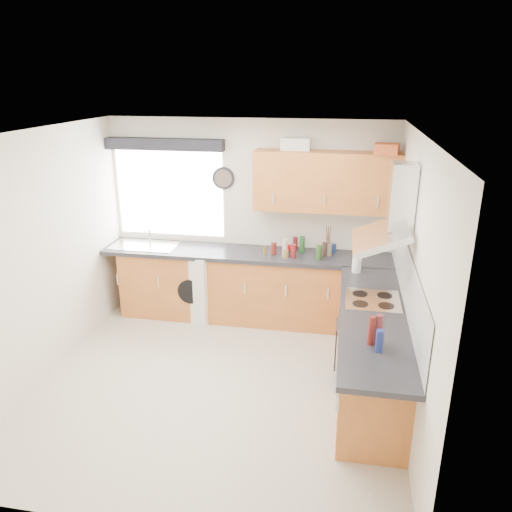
% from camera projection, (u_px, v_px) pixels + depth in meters
% --- Properties ---
extents(ground_plane, '(3.60, 3.60, 0.00)m').
position_uv_depth(ground_plane, '(217.00, 383.00, 5.12)').
color(ground_plane, beige).
extents(ceiling, '(3.60, 3.60, 0.02)m').
position_uv_depth(ceiling, '(210.00, 134.00, 4.27)').
color(ceiling, white).
rests_on(ceiling, wall_back).
extents(wall_back, '(3.60, 0.02, 2.50)m').
position_uv_depth(wall_back, '(250.00, 219.00, 6.36)').
color(wall_back, silver).
rests_on(wall_back, ground_plane).
extents(wall_front, '(3.60, 0.02, 2.50)m').
position_uv_depth(wall_front, '(138.00, 375.00, 3.03)').
color(wall_front, silver).
rests_on(wall_front, ground_plane).
extents(wall_left, '(0.02, 3.60, 2.50)m').
position_uv_depth(wall_left, '(40.00, 258.00, 4.99)').
color(wall_left, silver).
rests_on(wall_left, ground_plane).
extents(wall_right, '(0.02, 3.60, 2.50)m').
position_uv_depth(wall_right, '(412.00, 283.00, 4.39)').
color(wall_right, silver).
rests_on(wall_right, ground_plane).
extents(window, '(1.40, 0.02, 1.10)m').
position_uv_depth(window, '(170.00, 193.00, 6.43)').
color(window, white).
rests_on(window, wall_back).
extents(window_blind, '(1.50, 0.18, 0.14)m').
position_uv_depth(window_blind, '(164.00, 144.00, 6.13)').
color(window_blind, black).
rests_on(window_blind, wall_back).
extents(splashback, '(0.01, 3.00, 0.54)m').
position_uv_depth(splashback, '(406.00, 277.00, 4.70)').
color(splashback, white).
rests_on(splashback, wall_right).
extents(base_cab_back, '(3.00, 0.58, 0.86)m').
position_uv_depth(base_cab_back, '(238.00, 286.00, 6.39)').
color(base_cab_back, '#A95C27').
rests_on(base_cab_back, ground_plane).
extents(base_cab_corner, '(0.60, 0.60, 0.86)m').
position_uv_depth(base_cab_corner, '(366.00, 296.00, 6.11)').
color(base_cab_corner, '#A95C27').
rests_on(base_cab_corner, ground_plane).
extents(base_cab_right, '(0.58, 2.10, 0.86)m').
position_uv_depth(base_cab_right, '(370.00, 352.00, 4.86)').
color(base_cab_right, '#A95C27').
rests_on(base_cab_right, ground_plane).
extents(worktop_back, '(3.60, 0.62, 0.05)m').
position_uv_depth(worktop_back, '(245.00, 254.00, 6.21)').
color(worktop_back, black).
rests_on(worktop_back, base_cab_back).
extents(worktop_right, '(0.62, 2.42, 0.05)m').
position_uv_depth(worktop_right, '(374.00, 317.00, 4.57)').
color(worktop_right, black).
rests_on(worktop_right, base_cab_right).
extents(sink, '(0.84, 0.46, 0.10)m').
position_uv_depth(sink, '(144.00, 243.00, 6.41)').
color(sink, silver).
rests_on(sink, worktop_back).
extents(oven, '(0.56, 0.58, 0.85)m').
position_uv_depth(oven, '(369.00, 345.00, 5.00)').
color(oven, black).
rests_on(oven, ground_plane).
extents(hob_plate, '(0.52, 0.52, 0.01)m').
position_uv_depth(hob_plate, '(373.00, 300.00, 4.84)').
color(hob_plate, silver).
rests_on(hob_plate, worktop_right).
extents(extractor_hood, '(0.52, 0.78, 0.66)m').
position_uv_depth(extractor_hood, '(391.00, 216.00, 4.53)').
color(extractor_hood, silver).
rests_on(extractor_hood, wall_right).
extents(upper_cabinets, '(1.70, 0.35, 0.70)m').
position_uv_depth(upper_cabinets, '(326.00, 182.00, 5.86)').
color(upper_cabinets, '#A95C27').
rests_on(upper_cabinets, wall_back).
extents(washing_machine, '(0.74, 0.73, 0.88)m').
position_uv_depth(washing_machine, '(197.00, 282.00, 6.48)').
color(washing_machine, white).
rests_on(washing_machine, ground_plane).
extents(wall_clock, '(0.28, 0.04, 0.28)m').
position_uv_depth(wall_clock, '(223.00, 178.00, 6.20)').
color(wall_clock, black).
rests_on(wall_clock, wall_back).
extents(casserole, '(0.34, 0.25, 0.14)m').
position_uv_depth(casserole, '(296.00, 144.00, 5.86)').
color(casserole, white).
rests_on(casserole, upper_cabinets).
extents(storage_box, '(0.29, 0.26, 0.12)m').
position_uv_depth(storage_box, '(387.00, 149.00, 5.51)').
color(storage_box, '#CA5125').
rests_on(storage_box, upper_cabinets).
extents(utensil_pot, '(0.14, 0.14, 0.15)m').
position_uv_depth(utensil_pot, '(328.00, 249.00, 6.07)').
color(utensil_pot, '#776C57').
rests_on(utensil_pot, worktop_back).
extents(kitchen_roll, '(0.12, 0.12, 0.22)m').
position_uv_depth(kitchen_roll, '(357.00, 263.00, 5.52)').
color(kitchen_roll, white).
rests_on(kitchen_roll, worktop_right).
extents(tomato_cluster, '(0.15, 0.15, 0.06)m').
position_uv_depth(tomato_cluster, '(288.00, 248.00, 6.24)').
color(tomato_cluster, '#B00108').
rests_on(tomato_cluster, worktop_back).
extents(jar_0, '(0.06, 0.06, 0.17)m').
position_uv_depth(jar_0, '(295.00, 244.00, 6.23)').
color(jar_0, maroon).
rests_on(jar_0, worktop_back).
extents(jar_1, '(0.07, 0.07, 0.17)m').
position_uv_depth(jar_1, '(325.00, 249.00, 6.03)').
color(jar_1, '#392820').
rests_on(jar_1, worktop_back).
extents(jar_2, '(0.07, 0.07, 0.15)m').
position_uv_depth(jar_2, '(274.00, 249.00, 6.08)').
color(jar_2, maroon).
rests_on(jar_2, worktop_back).
extents(jar_3, '(0.07, 0.07, 0.16)m').
position_uv_depth(jar_3, '(293.00, 251.00, 5.97)').
color(jar_3, maroon).
rests_on(jar_3, worktop_back).
extents(jar_4, '(0.07, 0.07, 0.18)m').
position_uv_depth(jar_4, '(319.00, 252.00, 5.91)').
color(jar_4, '#25511D').
rests_on(jar_4, worktop_back).
extents(jar_5, '(0.06, 0.06, 0.10)m').
position_uv_depth(jar_5, '(286.00, 254.00, 5.98)').
color(jar_5, olive).
rests_on(jar_5, worktop_back).
extents(jar_6, '(0.07, 0.07, 0.21)m').
position_uv_depth(jar_6, '(285.00, 248.00, 6.00)').
color(jar_6, '#A99B90').
rests_on(jar_6, worktop_back).
extents(jar_7, '(0.07, 0.07, 0.21)m').
position_uv_depth(jar_7, '(302.00, 245.00, 6.13)').
color(jar_7, '#1D5223').
rests_on(jar_7, worktop_back).
extents(jar_8, '(0.04, 0.04, 0.10)m').
position_uv_depth(jar_8, '(265.00, 251.00, 6.08)').
color(jar_8, brown).
rests_on(jar_8, worktop_back).
extents(jar_9, '(0.06, 0.06, 0.11)m').
position_uv_depth(jar_9, '(334.00, 248.00, 6.16)').
color(jar_9, navy).
rests_on(jar_9, worktop_back).
extents(bottle_0, '(0.06, 0.06, 0.26)m').
position_uv_depth(bottle_0, '(379.00, 329.00, 4.02)').
color(bottle_0, '#591F22').
rests_on(bottle_0, worktop_right).
extents(bottle_1, '(0.06, 0.06, 0.19)m').
position_uv_depth(bottle_1, '(380.00, 341.00, 3.92)').
color(bottle_1, navy).
rests_on(bottle_1, worktop_right).
extents(bottle_2, '(0.05, 0.05, 0.25)m').
position_uv_depth(bottle_2, '(371.00, 331.00, 4.01)').
color(bottle_2, maroon).
rests_on(bottle_2, worktop_right).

